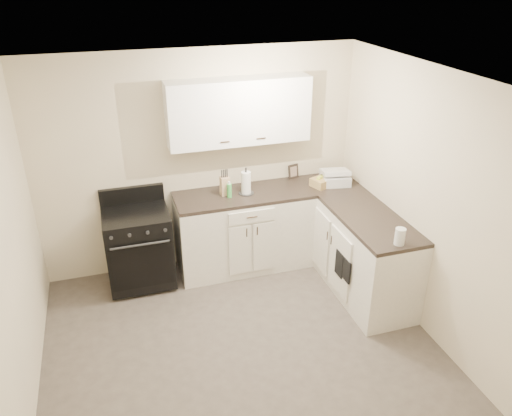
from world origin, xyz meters
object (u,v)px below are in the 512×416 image
object	(u,v)px
countertop_grill	(335,179)
stove	(139,248)
paper_towel	(246,183)
wicker_basket	(324,182)
knife_block	(225,186)

from	to	relation	value
countertop_grill	stove	bearing A→B (deg)	-170.45
paper_towel	countertop_grill	distance (m)	1.08
countertop_grill	wicker_basket	bearing A→B (deg)	-165.79
knife_block	paper_towel	xyz separation A→B (m)	(0.23, -0.04, 0.02)
knife_block	countertop_grill	xyz separation A→B (m)	(1.31, -0.08, -0.05)
knife_block	paper_towel	size ratio (longest dim) A/B	0.82
paper_towel	wicker_basket	world-z (taller)	paper_towel
stove	countertop_grill	size ratio (longest dim) A/B	2.72
paper_towel	countertop_grill	bearing A→B (deg)	-2.24
knife_block	paper_towel	distance (m)	0.24
stove	paper_towel	world-z (taller)	paper_towel
paper_towel	countertop_grill	xyz separation A→B (m)	(1.07, -0.04, -0.07)
stove	knife_block	distance (m)	1.16
knife_block	wicker_basket	bearing A→B (deg)	-9.64
wicker_basket	knife_block	bearing A→B (deg)	175.44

